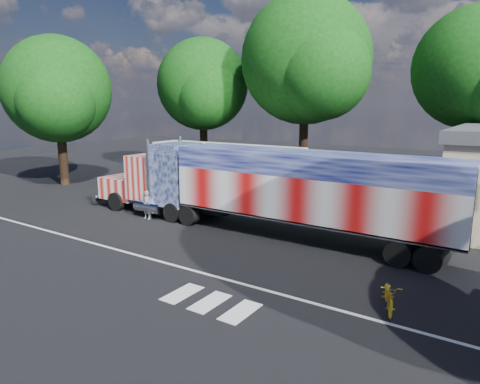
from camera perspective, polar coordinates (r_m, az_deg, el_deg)
The scene contains 10 objects.
ground at distance 20.28m, azimuth -4.73°, elevation -6.69°, with size 100.00×100.00×0.00m, color black.
lane_markings at distance 16.55m, azimuth -8.22°, elevation -11.08°, with size 30.00×2.67×0.01m.
semi_truck at distance 21.39m, azimuth 2.86°, elevation 0.72°, with size 21.13×3.34×4.51m.
coach_bus at distance 31.36m, azimuth -2.02°, elevation 3.27°, with size 12.01×2.80×3.50m.
woman at distance 24.59m, azimuth -12.34°, elevation -1.69°, with size 0.59×0.39×1.62m, color slate.
bicycle at distance 14.58m, azimuth 19.27°, elevation -12.89°, with size 0.63×1.79×0.94m, color gold.
tree_ne_a at distance 33.33m, azimuth 29.16°, elevation 14.16°, with size 8.52×8.12×12.78m.
tree_n_mid at distance 35.08m, azimuth 8.98°, elevation 17.01°, with size 10.58×10.08×14.84m.
tree_w_a at distance 36.80m, azimuth -23.12°, elevation 12.38°, with size 8.60×8.20×11.58m.
tree_nw_a at distance 39.59m, azimuth -4.86°, elevation 14.02°, with size 8.55×8.15×12.18m.
Camera 1 is at (12.00, -15.07, 6.35)m, focal length 32.00 mm.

